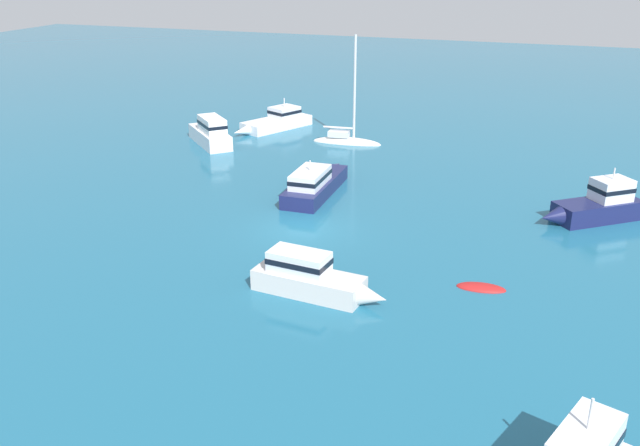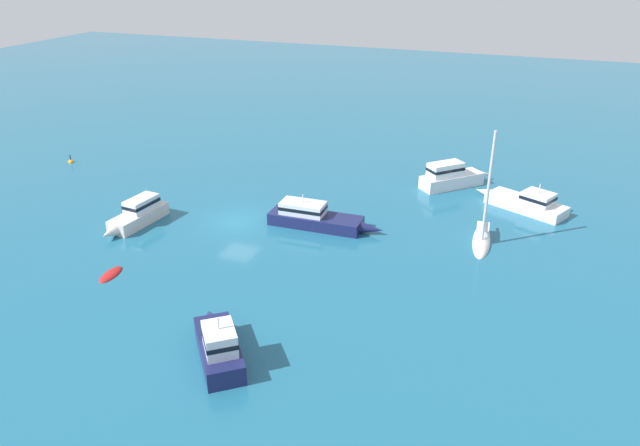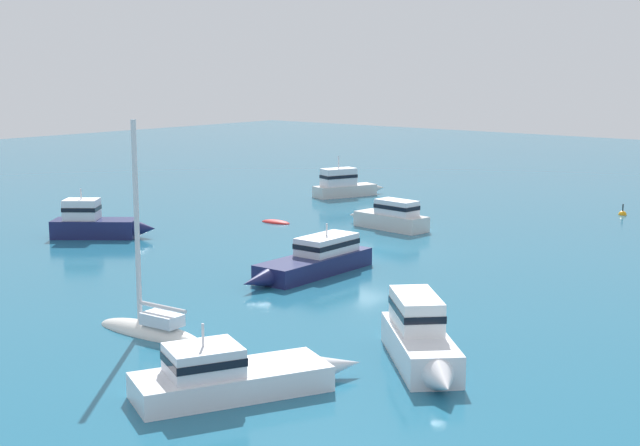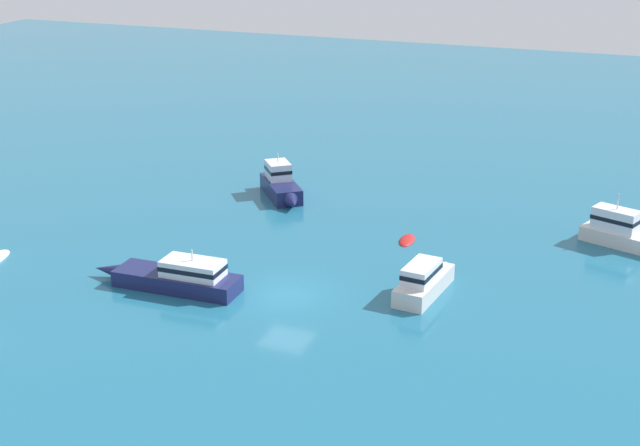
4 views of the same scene
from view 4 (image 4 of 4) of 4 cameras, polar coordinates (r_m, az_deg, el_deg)
ground_plane at (r=45.48m, az=-2.16°, el=-4.60°), size 160.00×160.00×0.00m
motor_cruiser at (r=59.68m, az=-2.48°, el=2.43°), size 4.70×5.41×2.79m
cabin_cruiser at (r=54.15m, az=18.71°, el=-0.54°), size 5.93×3.14×3.04m
dinghy at (r=52.60m, az=5.55°, el=-1.13°), size 1.06×2.15×0.38m
cabin_cruiser_3 at (r=45.71m, az=6.68°, el=-3.58°), size 2.09×5.88×1.79m
launch at (r=46.49m, az=-9.06°, el=-3.36°), size 8.22×2.15×2.27m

